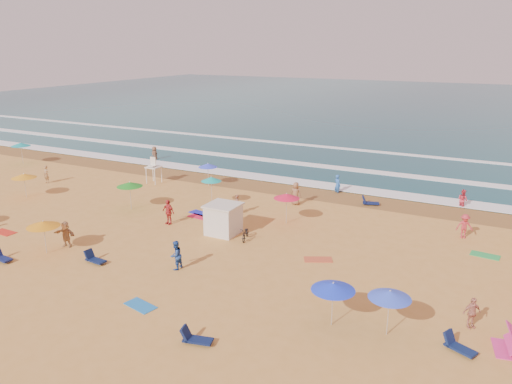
% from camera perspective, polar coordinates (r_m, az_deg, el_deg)
% --- Properties ---
extents(ground, '(220.00, 220.00, 0.00)m').
position_cam_1_polar(ground, '(33.88, -2.52, -5.33)').
color(ground, gold).
rests_on(ground, ground).
extents(ocean, '(220.00, 140.00, 0.18)m').
position_cam_1_polar(ocean, '(113.06, 19.29, 9.27)').
color(ocean, '#0C4756').
rests_on(ocean, ground).
extents(wet_sand, '(220.00, 220.00, 0.00)m').
position_cam_1_polar(wet_sand, '(44.56, 5.44, 0.05)').
color(wet_sand, olive).
rests_on(wet_sand, ground).
extents(surf_foam, '(200.00, 18.70, 0.05)m').
position_cam_1_polar(surf_foam, '(52.56, 9.04, 2.58)').
color(surf_foam, white).
rests_on(surf_foam, ground).
extents(cabana, '(2.00, 2.00, 2.00)m').
position_cam_1_polar(cabana, '(34.46, -3.75, -3.18)').
color(cabana, silver).
rests_on(cabana, ground).
extents(cabana_roof, '(2.20, 2.20, 0.12)m').
position_cam_1_polar(cabana_roof, '(34.12, -3.79, -1.51)').
color(cabana_roof, silver).
rests_on(cabana_roof, cabana).
extents(bicycle, '(1.04, 1.79, 0.89)m').
position_cam_1_polar(bicycle, '(33.53, -1.20, -4.74)').
color(bicycle, black).
rests_on(bicycle, ground).
extents(lifeguard_stand, '(1.20, 1.20, 2.10)m').
position_cam_1_polar(lifeguard_stand, '(47.85, -11.60, 2.23)').
color(lifeguard_stand, white).
rests_on(lifeguard_stand, ground).
extents(beach_umbrellas, '(64.18, 22.78, 0.76)m').
position_cam_1_polar(beach_umbrellas, '(33.31, -1.62, -1.83)').
color(beach_umbrellas, '#2BBB5D').
rests_on(beach_umbrellas, ground).
extents(loungers, '(56.31, 24.15, 0.34)m').
position_cam_1_polar(loungers, '(28.04, 5.03, -9.89)').
color(loungers, '#0F1F4C').
rests_on(loungers, ground).
extents(towels, '(36.03, 23.36, 0.03)m').
position_cam_1_polar(towels, '(32.33, -0.22, -6.39)').
color(towels, red).
rests_on(towels, ground).
extents(beachgoers, '(51.91, 24.80, 2.14)m').
position_cam_1_polar(beachgoers, '(37.04, 1.11, -2.04)').
color(beachgoers, brown).
rests_on(beachgoers, ground).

